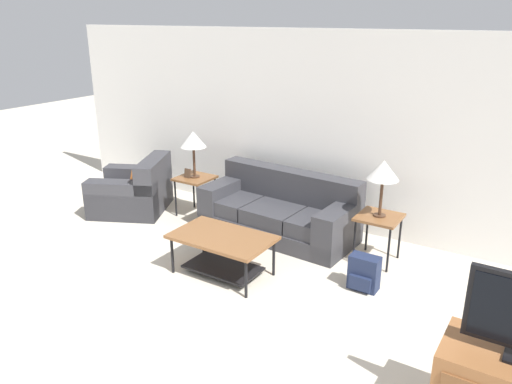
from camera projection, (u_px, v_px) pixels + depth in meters
wall_back at (323, 131)px, 6.62m from camera, size 8.86×0.06×2.60m
couch at (280, 213)px, 6.57m from camera, size 2.09×0.99×0.82m
armchair at (134, 192)px, 7.38m from camera, size 1.34×1.33×0.80m
coffee_table at (222, 246)px, 5.51m from camera, size 1.11×0.68×0.47m
side_table_left at (195, 181)px, 7.14m from camera, size 0.48×0.49×0.57m
side_table_right at (379, 221)px, 5.76m from camera, size 0.48×0.49×0.57m
table_lamp_left at (193, 140)px, 6.93m from camera, size 0.36×0.36×0.66m
table_lamp_right at (383, 171)px, 5.56m from camera, size 0.36×0.36×0.66m
backpack at (364, 273)px, 5.26m from camera, size 0.31×0.25×0.38m
picture_frame at (187, 173)px, 7.07m from camera, size 0.10×0.04×0.13m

